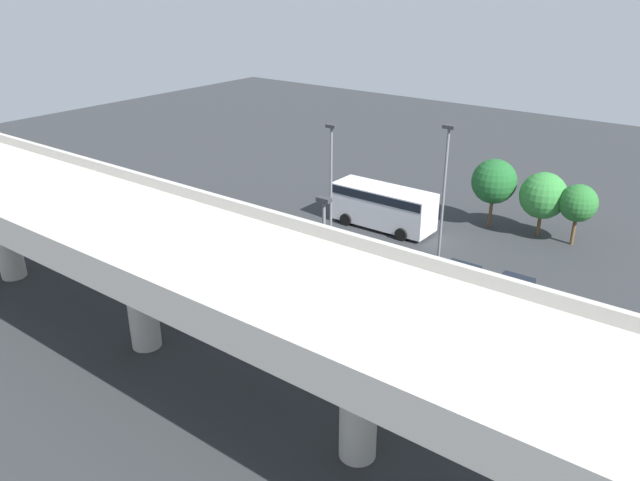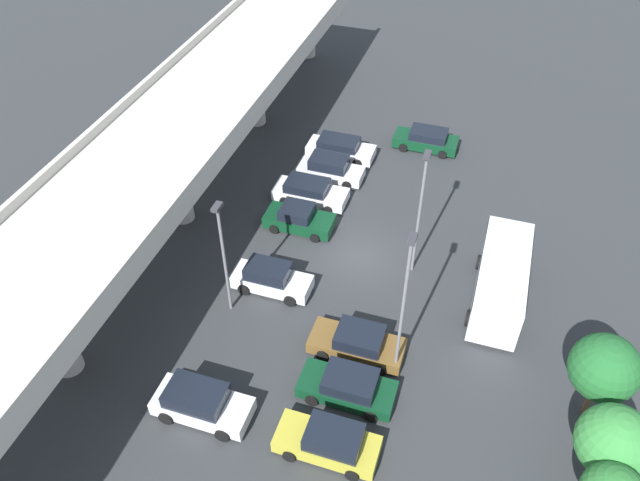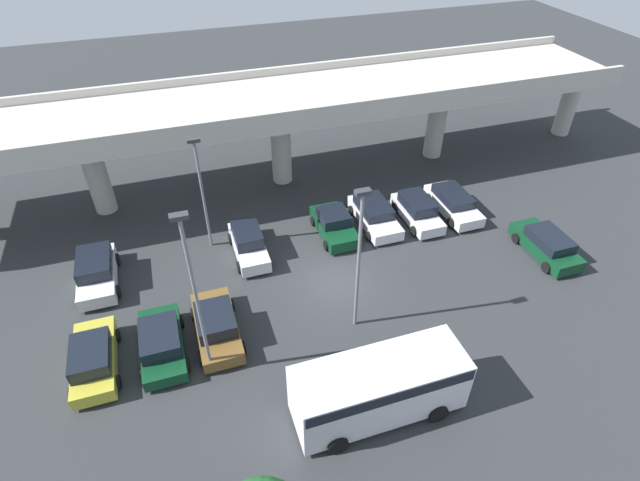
{
  "view_description": "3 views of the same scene",
  "coord_description": "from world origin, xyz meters",
  "px_view_note": "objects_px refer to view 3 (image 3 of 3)",
  "views": [
    {
      "loc": [
        -22.32,
        27.2,
        16.78
      ],
      "look_at": [
        -2.42,
        0.97,
        2.49
      ],
      "focal_mm": 35.0,
      "sensor_mm": 36.0,
      "label": 1
    },
    {
      "loc": [
        -26.62,
        -6.18,
        25.71
      ],
      "look_at": [
        -0.29,
        2.4,
        0.86
      ],
      "focal_mm": 35.0,
      "sensor_mm": 36.0,
      "label": 2
    },
    {
      "loc": [
        -7.33,
        -19.35,
        19.35
      ],
      "look_at": [
        -0.42,
        1.6,
        1.93
      ],
      "focal_mm": 28.0,
      "sensor_mm": 36.0,
      "label": 3
    }
  ],
  "objects_px": {
    "parked_car_6": "(417,210)",
    "parked_car_2": "(216,325)",
    "parked_car_4": "(334,224)",
    "parked_car_7": "(453,203)",
    "shuttle_bus": "(379,385)",
    "lamp_post_mid_lot": "(195,291)",
    "parked_car_8": "(547,244)",
    "lamp_post_near_aisle": "(359,253)",
    "parked_car_9": "(96,272)",
    "parked_car_5": "(374,214)",
    "parked_car_1": "(161,342)",
    "lamp_post_by_overpass": "(201,186)",
    "parked_car_3": "(248,243)",
    "parked_car_0": "(93,358)"
  },
  "relations": [
    {
      "from": "parked_car_6",
      "to": "parked_car_0",
      "type": "bearing_deg",
      "value": -72.81
    },
    {
      "from": "parked_car_6",
      "to": "parked_car_7",
      "type": "xyz_separation_m",
      "value": [
        2.71,
        0.1,
        -0.05
      ]
    },
    {
      "from": "parked_car_9",
      "to": "shuttle_bus",
      "type": "relative_size",
      "value": 0.63
    },
    {
      "from": "parked_car_5",
      "to": "parked_car_7",
      "type": "height_order",
      "value": "parked_car_5"
    },
    {
      "from": "parked_car_6",
      "to": "parked_car_8",
      "type": "bearing_deg",
      "value": 45.75
    },
    {
      "from": "parked_car_0",
      "to": "lamp_post_mid_lot",
      "type": "relative_size",
      "value": 0.51
    },
    {
      "from": "parked_car_7",
      "to": "parked_car_9",
      "type": "height_order",
      "value": "parked_car_9"
    },
    {
      "from": "parked_car_9",
      "to": "shuttle_bus",
      "type": "height_order",
      "value": "shuttle_bus"
    },
    {
      "from": "parked_car_7",
      "to": "parked_car_8",
      "type": "xyz_separation_m",
      "value": [
        3.02,
        -5.68,
        0.01
      ]
    },
    {
      "from": "parked_car_0",
      "to": "shuttle_bus",
      "type": "bearing_deg",
      "value": -117.65
    },
    {
      "from": "shuttle_bus",
      "to": "lamp_post_near_aisle",
      "type": "bearing_deg",
      "value": 79.48
    },
    {
      "from": "parked_car_3",
      "to": "parked_car_4",
      "type": "xyz_separation_m",
      "value": [
        5.53,
        0.3,
        -0.09
      ]
    },
    {
      "from": "parked_car_3",
      "to": "parked_car_4",
      "type": "height_order",
      "value": "parked_car_3"
    },
    {
      "from": "parked_car_7",
      "to": "parked_car_2",
      "type": "bearing_deg",
      "value": -70.51
    },
    {
      "from": "parked_car_0",
      "to": "parked_car_9",
      "type": "relative_size",
      "value": 1.01
    },
    {
      "from": "parked_car_0",
      "to": "shuttle_bus",
      "type": "distance_m",
      "value": 13.2
    },
    {
      "from": "parked_car_9",
      "to": "lamp_post_mid_lot",
      "type": "relative_size",
      "value": 0.51
    },
    {
      "from": "shuttle_bus",
      "to": "lamp_post_near_aisle",
      "type": "distance_m",
      "value": 5.89
    },
    {
      "from": "parked_car_1",
      "to": "lamp_post_by_overpass",
      "type": "bearing_deg",
      "value": -24.2
    },
    {
      "from": "parked_car_2",
      "to": "parked_car_3",
      "type": "relative_size",
      "value": 1.09
    },
    {
      "from": "parked_car_7",
      "to": "shuttle_bus",
      "type": "xyz_separation_m",
      "value": [
        -10.82,
        -12.32,
        1.0
      ]
    },
    {
      "from": "parked_car_4",
      "to": "parked_car_7",
      "type": "distance_m",
      "value": 8.37
    },
    {
      "from": "parked_car_6",
      "to": "parked_car_2",
      "type": "bearing_deg",
      "value": -67.45
    },
    {
      "from": "parked_car_7",
      "to": "lamp_post_by_overpass",
      "type": "distance_m",
      "value": 16.42
    },
    {
      "from": "lamp_post_mid_lot",
      "to": "lamp_post_near_aisle",
      "type": "bearing_deg",
      "value": 5.24
    },
    {
      "from": "parked_car_0",
      "to": "lamp_post_near_aisle",
      "type": "bearing_deg",
      "value": -95.19
    },
    {
      "from": "parked_car_2",
      "to": "parked_car_9",
      "type": "xyz_separation_m",
      "value": [
        -5.72,
        5.97,
        0.08
      ]
    },
    {
      "from": "parked_car_1",
      "to": "lamp_post_mid_lot",
      "type": "distance_m",
      "value": 5.27
    },
    {
      "from": "lamp_post_by_overpass",
      "to": "lamp_post_near_aisle",
      "type": "bearing_deg",
      "value": -55.59
    },
    {
      "from": "parked_car_0",
      "to": "parked_car_2",
      "type": "height_order",
      "value": "parked_car_0"
    },
    {
      "from": "parked_car_8",
      "to": "parked_car_9",
      "type": "bearing_deg",
      "value": 77.31
    },
    {
      "from": "parked_car_2",
      "to": "lamp_post_by_overpass",
      "type": "height_order",
      "value": "lamp_post_by_overpass"
    },
    {
      "from": "lamp_post_near_aisle",
      "to": "parked_car_7",
      "type": "bearing_deg",
      "value": 36.61
    },
    {
      "from": "parked_car_9",
      "to": "lamp_post_mid_lot",
      "type": "height_order",
      "value": "lamp_post_mid_lot"
    },
    {
      "from": "parked_car_7",
      "to": "parked_car_9",
      "type": "distance_m",
      "value": 22.45
    },
    {
      "from": "parked_car_3",
      "to": "parked_car_7",
      "type": "distance_m",
      "value": 13.89
    },
    {
      "from": "parked_car_1",
      "to": "lamp_post_near_aisle",
      "type": "relative_size",
      "value": 0.57
    },
    {
      "from": "parked_car_2",
      "to": "parked_car_6",
      "type": "xyz_separation_m",
      "value": [
        14.03,
        5.83,
        0.04
      ]
    },
    {
      "from": "parked_car_6",
      "to": "lamp_post_mid_lot",
      "type": "distance_m",
      "value": 17.25
    },
    {
      "from": "parked_car_5",
      "to": "shuttle_bus",
      "type": "xyz_separation_m",
      "value": [
        -5.31,
        -12.78,
        1.02
      ]
    },
    {
      "from": "parked_car_8",
      "to": "lamp_post_near_aisle",
      "type": "relative_size",
      "value": 0.57
    },
    {
      "from": "parked_car_1",
      "to": "lamp_post_mid_lot",
      "type": "height_order",
      "value": "lamp_post_mid_lot"
    },
    {
      "from": "lamp_post_near_aisle",
      "to": "lamp_post_by_overpass",
      "type": "distance_m",
      "value": 10.74
    },
    {
      "from": "parked_car_3",
      "to": "shuttle_bus",
      "type": "relative_size",
      "value": 0.61
    },
    {
      "from": "parked_car_7",
      "to": "lamp_post_near_aisle",
      "type": "height_order",
      "value": "lamp_post_near_aisle"
    },
    {
      "from": "parked_car_7",
      "to": "shuttle_bus",
      "type": "bearing_deg",
      "value": -41.29
    },
    {
      "from": "parked_car_0",
      "to": "parked_car_9",
      "type": "height_order",
      "value": "parked_car_9"
    },
    {
      "from": "parked_car_0",
      "to": "parked_car_1",
      "type": "relative_size",
      "value": 1.0
    },
    {
      "from": "parked_car_7",
      "to": "lamp_post_near_aisle",
      "type": "bearing_deg",
      "value": -53.39
    },
    {
      "from": "parked_car_4",
      "to": "parked_car_8",
      "type": "distance_m",
      "value": 12.82
    }
  ]
}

